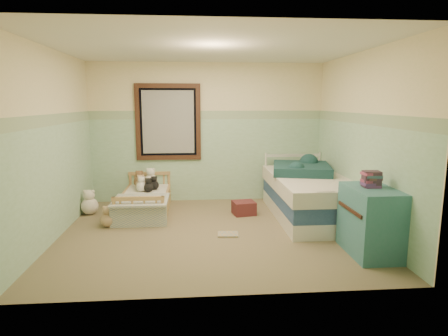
{
  "coord_description": "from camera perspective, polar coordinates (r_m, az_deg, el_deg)",
  "views": [
    {
      "loc": [
        -0.25,
        -5.08,
        1.8
      ],
      "look_at": [
        0.19,
        0.35,
        0.85
      ],
      "focal_mm": 30.26,
      "sensor_mm": 36.0,
      "label": 1
    }
  ],
  "objects": [
    {
      "name": "red_pillow",
      "position": [
        6.17,
        3.01,
        -6.04
      ],
      "size": [
        0.39,
        0.36,
        0.21
      ],
      "primitive_type": "cube",
      "rotation": [
        0.0,
        0.0,
        0.19
      ],
      "color": "maroon",
      "rests_on": "floor"
    },
    {
      "name": "dresser",
      "position": [
        4.86,
        21.24,
        -7.49
      ],
      "size": [
        0.51,
        0.81,
        0.81
      ],
      "primitive_type": "cube",
      "color": "#347879",
      "rests_on": "floor"
    },
    {
      "name": "plush_bed_brown",
      "position": [
        6.85,
        -12.64,
        -2.01
      ],
      "size": [
        0.2,
        0.2,
        0.2
      ],
      "primitive_type": "sphere",
      "color": "brown",
      "rests_on": "toddler_mattress"
    },
    {
      "name": "wall_left",
      "position": [
        5.44,
        -24.52,
        3.2
      ],
      "size": [
        0.04,
        3.6,
        2.5
      ],
      "primitive_type": "cube",
      "color": "beige",
      "rests_on": "floor"
    },
    {
      "name": "twin_mattress",
      "position": [
        6.06,
        12.78,
        -2.26
      ],
      "size": [
        1.1,
        2.15,
        0.22
      ],
      "primitive_type": "cube",
      "color": "silver",
      "rests_on": "twin_boxspring"
    },
    {
      "name": "floor_book",
      "position": [
        5.25,
        0.6,
        -10.0
      ],
      "size": [
        0.29,
        0.23,
        0.03
      ],
      "primitive_type": "cube",
      "rotation": [
        0.0,
        0.0,
        -0.07
      ],
      "color": "orange",
      "rests_on": "floor"
    },
    {
      "name": "book_stack",
      "position": [
        4.78,
        21.38,
        -1.57
      ],
      "size": [
        0.21,
        0.17,
        0.19
      ],
      "primitive_type": "cube",
      "rotation": [
        0.0,
        0.0,
        -0.1
      ],
      "color": "#5A2931",
      "rests_on": "dresser"
    },
    {
      "name": "window_frame",
      "position": [
        6.87,
        -8.43,
        6.86
      ],
      "size": [
        1.16,
        0.06,
        1.36
      ],
      "primitive_type": "cube",
      "color": "black",
      "rests_on": "wall_back"
    },
    {
      "name": "floor",
      "position": [
        5.4,
        -1.73,
        -9.69
      ],
      "size": [
        4.2,
        3.6,
        0.02
      ],
      "primitive_type": "cube",
      "color": "#6E634E",
      "rests_on": "ground"
    },
    {
      "name": "toddler_bed_frame",
      "position": [
        6.42,
        -11.82,
        -5.71
      ],
      "size": [
        0.76,
        1.52,
        0.2
      ],
      "primitive_type": "cube",
      "color": "#A97543",
      "rests_on": "floor"
    },
    {
      "name": "ceiling",
      "position": [
        5.14,
        -1.88,
        17.83
      ],
      "size": [
        4.2,
        3.6,
        0.02
      ],
      "primitive_type": "cube",
      "color": "silver",
      "rests_on": "wall_back"
    },
    {
      "name": "extra_plush_1",
      "position": [
        6.5,
        -12.33,
        -2.74
      ],
      "size": [
        0.18,
        0.18,
        0.18
      ],
      "primitive_type": "sphere",
      "color": "white",
      "rests_on": "toddler_mattress"
    },
    {
      "name": "plush_bed_white",
      "position": [
        6.82,
        -10.98,
        -1.88
      ],
      "size": [
        0.23,
        0.23,
        0.23
      ],
      "primitive_type": "sphere",
      "color": "white",
      "rests_on": "toddler_mattress"
    },
    {
      "name": "twin_bed_frame",
      "position": [
        6.16,
        12.62,
        -6.26
      ],
      "size": [
        1.06,
        2.11,
        0.22
      ],
      "primitive_type": "cube",
      "color": "white",
      "rests_on": "floor"
    },
    {
      "name": "teal_blanket",
      "position": [
        6.29,
        11.6,
        -0.1
      ],
      "size": [
        1.08,
        1.12,
        0.14
      ],
      "primitive_type": "cube",
      "rotation": [
        0.0,
        0.0,
        -0.22
      ],
      "color": "#092A28",
      "rests_on": "twin_mattress"
    },
    {
      "name": "window_blinds",
      "position": [
        6.88,
        -8.42,
        6.87
      ],
      "size": [
        0.92,
        0.01,
        1.12
      ],
      "primitive_type": "cube",
      "color": "beige",
      "rests_on": "window_frame"
    },
    {
      "name": "plush_floor_cream",
      "position": [
        6.53,
        -19.63,
        -5.44
      ],
      "size": [
        0.28,
        0.28,
        0.28
      ],
      "primitive_type": "sphere",
      "color": "white",
      "rests_on": "floor"
    },
    {
      "name": "wainscot_mint",
      "position": [
        6.95,
        -2.5,
        1.19
      ],
      "size": [
        4.2,
        0.01,
        1.5
      ],
      "primitive_type": "cube",
      "color": "#90BA91",
      "rests_on": "floor"
    },
    {
      "name": "wall_right",
      "position": [
        5.63,
        20.13,
        3.68
      ],
      "size": [
        0.04,
        3.6,
        2.5
      ],
      "primitive_type": "cube",
      "color": "beige",
      "rests_on": "floor"
    },
    {
      "name": "wall_front",
      "position": [
        3.34,
        -0.29,
        0.43
      ],
      "size": [
        4.2,
        0.04,
        2.5
      ],
      "primitive_type": "cube",
      "color": "beige",
      "rests_on": "floor"
    },
    {
      "name": "toddler_mattress",
      "position": [
        6.38,
        -11.87,
        -4.34
      ],
      "size": [
        0.7,
        1.46,
        0.12
      ],
      "primitive_type": "cube",
      "color": "white",
      "rests_on": "toddler_bed_frame"
    },
    {
      "name": "extra_plush_0",
      "position": [
        6.45,
        -11.34,
        -2.88
      ],
      "size": [
        0.16,
        0.16,
        0.16
      ],
      "primitive_type": "sphere",
      "color": "black",
      "rests_on": "toddler_mattress"
    },
    {
      "name": "border_strip",
      "position": [
        6.88,
        -2.56,
        8.0
      ],
      "size": [
        4.2,
        0.01,
        0.15
      ],
      "primitive_type": "cube",
      "color": "#578554",
      "rests_on": "wall_back"
    },
    {
      "name": "patchwork_quilt",
      "position": [
        5.91,
        -12.46,
        -4.75
      ],
      "size": [
        0.83,
        0.76,
        0.03
      ],
      "primitive_type": "cube",
      "color": "#6D88AE",
      "rests_on": "toddler_mattress"
    },
    {
      "name": "plush_bed_tan",
      "position": [
        6.63,
        -12.47,
        -2.49
      ],
      "size": [
        0.18,
        0.18,
        0.18
      ],
      "primitive_type": "sphere",
      "color": "tan",
      "rests_on": "toddler_mattress"
    },
    {
      "name": "twin_boxspring",
      "position": [
        6.11,
        12.7,
        -4.28
      ],
      "size": [
        1.06,
        2.11,
        0.22
      ],
      "primitive_type": "cube",
      "color": "navy",
      "rests_on": "twin_bed_frame"
    },
    {
      "name": "plush_floor_tan",
      "position": [
        5.81,
        -17.12,
        -7.49
      ],
      "size": [
        0.21,
        0.21,
        0.21
      ],
      "primitive_type": "sphere",
      "color": "tan",
      "rests_on": "floor"
    },
    {
      "name": "plush_bed_dark",
      "position": [
        6.6,
        -10.49,
        -2.56
      ],
      "size": [
        0.16,
        0.16,
        0.16
      ],
      "primitive_type": "sphere",
      "color": "black",
      "rests_on": "toddler_mattress"
    },
    {
      "name": "wall_back",
      "position": [
        6.91,
        -2.54,
        5.31
      ],
      "size": [
        4.2,
        0.04,
        2.5
      ],
      "primitive_type": "cube",
      "color": "beige",
      "rests_on": "floor"
    }
  ]
}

